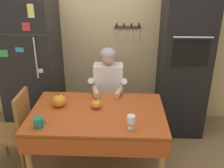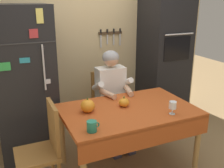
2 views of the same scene
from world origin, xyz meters
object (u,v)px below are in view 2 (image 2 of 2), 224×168
refrigerator (24,83)px  pumpkin_large (88,106)px  coffee_mug (92,126)px  wine_glass (173,106)px  chair_behind_person (107,102)px  dining_table (129,117)px  wall_oven (164,55)px  pumpkin_medium (124,102)px  chair_left_side (44,146)px  seated_person (113,91)px

refrigerator → pumpkin_large: 0.94m
coffee_mug → wine_glass: (0.87, 0.01, 0.04)m
refrigerator → chair_behind_person: refrigerator is taller
dining_table → coffee_mug: bearing=-150.8°
wall_oven → dining_table: size_ratio=1.50×
refrigerator → wall_oven: (2.00, 0.04, 0.15)m
coffee_mug → pumpkin_medium: size_ratio=1.01×
wine_glass → pumpkin_medium: wine_glass is taller
refrigerator → coffee_mug: size_ratio=15.28×
wall_oven → chair_behind_person: (-0.97, -0.13, -0.54)m
dining_table → chair_left_side: bearing=178.4°
seated_person → pumpkin_large: (-0.50, -0.49, 0.07)m
pumpkin_large → pumpkin_medium: 0.41m
dining_table → wine_glass: bearing=-39.7°
pumpkin_medium → wall_oven: bearing=37.9°
chair_behind_person → dining_table: bearing=-95.7°
refrigerator → dining_table: bearing=-42.9°
wall_oven → pumpkin_large: 1.70m
chair_left_side → wall_oven: bearing=24.7°
seated_person → pumpkin_medium: size_ratio=10.62×
chair_left_side → pumpkin_medium: bearing=4.4°
coffee_mug → pumpkin_medium: pumpkin_medium is taller
wall_oven → chair_behind_person: wall_oven is taller
seated_person → pumpkin_large: 0.70m
refrigerator → chair_left_side: (0.05, -0.86, -0.39)m
chair_behind_person → seated_person: 0.29m
seated_person → pumpkin_medium: seated_person is taller
seated_person → pumpkin_medium: 0.52m
seated_person → pumpkin_large: seated_person is taller
wall_oven → dining_table: (-1.05, -0.92, -0.39)m
chair_left_side → pumpkin_large: chair_left_side is taller
seated_person → coffee_mug: seated_person is taller
wall_oven → pumpkin_medium: size_ratio=17.92×
pumpkin_medium → refrigerator: bearing=139.7°
refrigerator → chair_behind_person: size_ratio=1.94×
dining_table → chair_left_side: (-0.90, 0.02, -0.14)m
wine_glass → pumpkin_large: pumpkin_large is taller
wall_oven → wine_glass: (-0.71, -1.21, -0.22)m
dining_table → pumpkin_medium: (-0.02, 0.09, 0.13)m
chair_behind_person → wine_glass: chair_behind_person is taller
chair_left_side → pumpkin_medium: (0.88, 0.07, 0.28)m
seated_person → chair_left_side: (-0.98, -0.58, -0.23)m
refrigerator → wine_glass: size_ratio=13.24×
refrigerator → pumpkin_medium: refrigerator is taller
wall_oven → wine_glass: wall_oven is taller
chair_behind_person → coffee_mug: size_ratio=7.89×
refrigerator → wall_oven: wall_oven is taller
chair_behind_person → seated_person: (-0.00, -0.19, 0.23)m
wine_glass → pumpkin_medium: (-0.36, 0.37, -0.05)m
refrigerator → seated_person: refrigerator is taller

